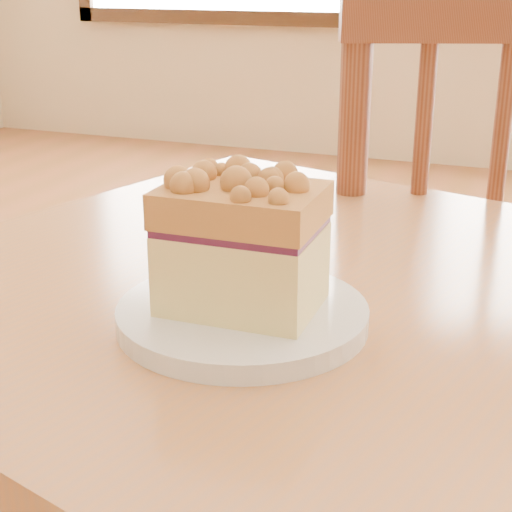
{
  "coord_description": "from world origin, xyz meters",
  "views": [
    {
      "loc": [
        0.07,
        -0.35,
        1.02
      ],
      "look_at": [
        -0.16,
        0.22,
        0.8
      ],
      "focal_mm": 55.0,
      "sensor_mm": 36.0,
      "label": 1
    }
  ],
  "objects_px": {
    "cake_slice": "(240,240)",
    "cafe_table_main": "(460,440)",
    "plate": "(243,316)",
    "cafe_chair_main": "(453,310)"
  },
  "relations": [
    {
      "from": "cafe_table_main",
      "to": "plate",
      "type": "height_order",
      "value": "plate"
    },
    {
      "from": "plate",
      "to": "cake_slice",
      "type": "xyz_separation_m",
      "value": [
        -0.0,
        -0.0,
        0.07
      ]
    },
    {
      "from": "plate",
      "to": "cake_slice",
      "type": "bearing_deg",
      "value": -140.31
    },
    {
      "from": "plate",
      "to": "cake_slice",
      "type": "relative_size",
      "value": 1.51
    },
    {
      "from": "cafe_chair_main",
      "to": "plate",
      "type": "xyz_separation_m",
      "value": [
        -0.1,
        -0.64,
        0.24
      ]
    },
    {
      "from": "cafe_table_main",
      "to": "plate",
      "type": "distance_m",
      "value": 0.22
    },
    {
      "from": "cake_slice",
      "to": "plate",
      "type": "bearing_deg",
      "value": 38.38
    },
    {
      "from": "cake_slice",
      "to": "cafe_table_main",
      "type": "bearing_deg",
      "value": 21.48
    },
    {
      "from": "cafe_table_main",
      "to": "plate",
      "type": "xyz_separation_m",
      "value": [
        -0.17,
        -0.07,
        0.12
      ]
    },
    {
      "from": "cafe_table_main",
      "to": "plate",
      "type": "bearing_deg",
      "value": -141.54
    }
  ]
}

